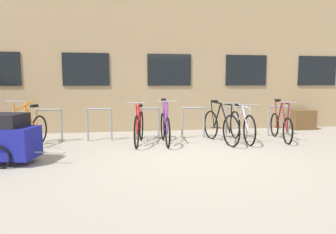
{
  "coord_description": "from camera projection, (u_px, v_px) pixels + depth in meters",
  "views": [
    {
      "loc": [
        -1.36,
        -5.59,
        1.46
      ],
      "look_at": [
        -0.28,
        1.6,
        0.61
      ],
      "focal_mm": 31.68,
      "sensor_mm": 36.0,
      "label": 1
    }
  ],
  "objects": [
    {
      "name": "ground_plane",
      "position": [
        194.0,
        156.0,
        5.86
      ],
      "size": [
        42.0,
        42.0,
        0.0
      ],
      "primitive_type": "plane",
      "color": "#9E998E"
    },
    {
      "name": "storefront_building",
      "position": [
        155.0,
        58.0,
        12.42
      ],
      "size": [
        28.0,
        7.57,
        4.92
      ],
      "color": "tan",
      "rests_on": "ground"
    },
    {
      "name": "bike_rack",
      "position": [
        171.0,
        119.0,
        7.65
      ],
      "size": [
        6.63,
        0.05,
        0.82
      ],
      "color": "gray",
      "rests_on": "ground"
    },
    {
      "name": "bicycle_purple",
      "position": [
        165.0,
        127.0,
        7.09
      ],
      "size": [
        0.44,
        1.67,
        1.08
      ],
      "color": "black",
      "rests_on": "ground"
    },
    {
      "name": "bicycle_orange",
      "position": [
        29.0,
        131.0,
        6.63
      ],
      "size": [
        0.53,
        1.61,
        1.1
      ],
      "color": "black",
      "rests_on": "ground"
    },
    {
      "name": "bicycle_red",
      "position": [
        139.0,
        127.0,
        7.07
      ],
      "size": [
        0.45,
        1.71,
        1.04
      ],
      "color": "black",
      "rests_on": "ground"
    },
    {
      "name": "bicycle_maroon",
      "position": [
        281.0,
        125.0,
        7.54
      ],
      "size": [
        0.49,
        1.65,
        1.04
      ],
      "color": "black",
      "rests_on": "ground"
    },
    {
      "name": "bicycle_silver",
      "position": [
        242.0,
        126.0,
        7.34
      ],
      "size": [
        0.44,
        1.72,
        0.97
      ],
      "color": "black",
      "rests_on": "ground"
    },
    {
      "name": "bicycle_black",
      "position": [
        220.0,
        126.0,
        7.22
      ],
      "size": [
        0.47,
        1.75,
        1.03
      ],
      "color": "black",
      "rests_on": "ground"
    },
    {
      "name": "bike_trailer",
      "position": [
        9.0,
        138.0,
        5.3
      ],
      "size": [
        1.48,
        0.79,
        0.93
      ],
      "color": "navy",
      "rests_on": "ground"
    },
    {
      "name": "planter_box",
      "position": [
        302.0,
        120.0,
        9.24
      ],
      "size": [
        0.7,
        0.44,
        0.6
      ],
      "primitive_type": "cube",
      "color": "brown",
      "rests_on": "ground"
    }
  ]
}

